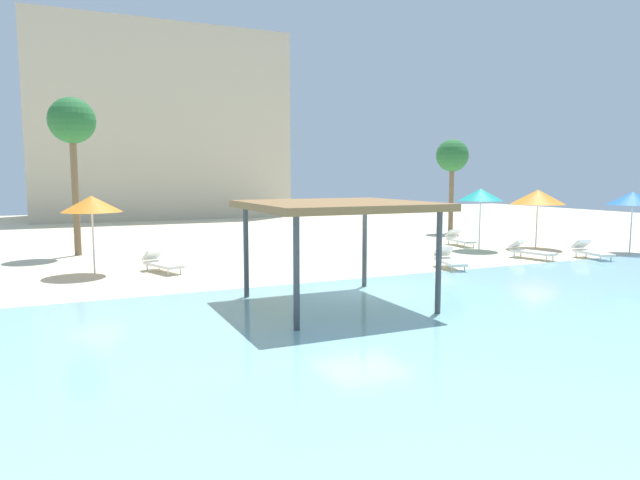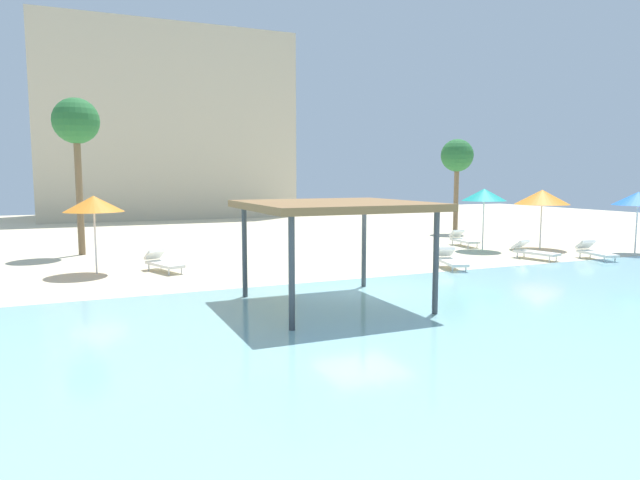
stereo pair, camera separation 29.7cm
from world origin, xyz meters
TOP-DOWN VIEW (x-y plane):
  - ground_plane at (0.00, 0.00)m, footprint 80.00×80.00m
  - lagoon_water at (0.00, -5.25)m, footprint 44.00×13.50m
  - shade_pavilion at (-1.63, -1.55)m, footprint 4.38×4.38m
  - beach_umbrella_teal_1 at (9.25, 5.88)m, footprint 1.99×1.99m
  - beach_umbrella_orange_3 at (-7.11, 6.14)m, footprint 2.00×2.00m
  - beach_umbrella_blue_4 at (14.52, 2.27)m, footprint 2.08×2.08m
  - beach_umbrella_orange_5 at (11.98, 5.16)m, footprint 2.45×2.45m
  - lounge_chair_0 at (9.36, 7.46)m, footprint 0.82×1.95m
  - lounge_chair_1 at (4.70, 2.12)m, footprint 1.10×1.99m
  - lounge_chair_2 at (11.42, 1.69)m, footprint 0.98×1.98m
  - lounge_chair_3 at (-4.95, 5.70)m, footprint 1.22×1.99m
  - lounge_chair_4 at (9.27, 2.81)m, footprint 1.01×1.98m
  - palm_tree_0 at (-7.52, 11.41)m, footprint 1.90×1.90m
  - palm_tree_1 at (12.94, 12.83)m, footprint 1.90×1.90m
  - hotel_block_0 at (-0.60, 34.56)m, footprint 19.55×10.43m

SIDE VIEW (x-z plane):
  - ground_plane at x=0.00m, z-range 0.00..0.00m
  - lagoon_water at x=0.00m, z-range 0.00..0.04m
  - lounge_chair_0 at x=9.36m, z-range -0.04..0.70m
  - lounge_chair_1 at x=4.70m, z-range -0.04..0.70m
  - lounge_chair_2 at x=11.42m, z-range -0.04..0.70m
  - lounge_chair_3 at x=-4.95m, z-range -0.04..0.70m
  - lounge_chair_4 at x=9.27m, z-range -0.04..0.70m
  - beach_umbrella_orange_5 at x=11.98m, z-range 1.02..3.75m
  - beach_umbrella_blue_4 at x=14.52m, z-range 1.05..3.73m
  - beach_umbrella_orange_3 at x=-7.11m, z-range 1.06..3.75m
  - beach_umbrella_teal_1 at x=9.25m, z-range 1.11..3.90m
  - shade_pavilion at x=-1.63m, z-range 1.19..3.88m
  - palm_tree_1 at x=12.94m, z-range 1.69..7.20m
  - palm_tree_0 at x=-7.52m, z-range 2.17..8.77m
  - hotel_block_0 at x=-0.60m, z-range 0.00..14.83m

